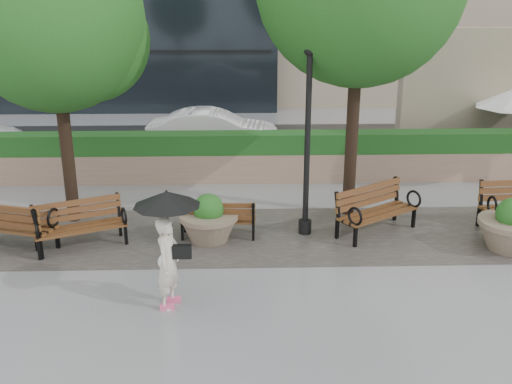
{
  "coord_description": "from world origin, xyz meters",
  "views": [
    {
      "loc": [
        -0.74,
        -8.33,
        4.81
      ],
      "look_at": [
        -0.4,
        2.65,
        1.1
      ],
      "focal_mm": 40.0,
      "sensor_mm": 36.0,
      "label": 1
    }
  ],
  "objects_px": {
    "bench_3": "(376,220)",
    "pedestrian": "(168,238)",
    "bench_2": "(218,226)",
    "planter_right": "(511,230)",
    "lamppost": "(307,155)",
    "bench_0": "(8,234)",
    "bench_1": "(81,235)",
    "planter_left": "(209,223)",
    "car_right": "(214,131)"
  },
  "relations": [
    {
      "from": "bench_3",
      "to": "pedestrian",
      "type": "xyz_separation_m",
      "value": [
        -4.1,
        -2.95,
        0.89
      ]
    },
    {
      "from": "bench_2",
      "to": "pedestrian",
      "type": "distance_m",
      "value": 3.07
    },
    {
      "from": "planter_right",
      "to": "lamppost",
      "type": "xyz_separation_m",
      "value": [
        -4.04,
        0.98,
        1.32
      ]
    },
    {
      "from": "bench_0",
      "to": "planter_right",
      "type": "distance_m",
      "value": 10.14
    },
    {
      "from": "lamppost",
      "to": "planter_right",
      "type": "bearing_deg",
      "value": -13.67
    },
    {
      "from": "bench_3",
      "to": "lamppost",
      "type": "xyz_separation_m",
      "value": [
        -1.54,
        0.03,
        1.45
      ]
    },
    {
      "from": "bench_3",
      "to": "bench_1",
      "type": "bearing_deg",
      "value": 151.23
    },
    {
      "from": "bench_1",
      "to": "bench_2",
      "type": "relative_size",
      "value": 1.2
    },
    {
      "from": "planter_left",
      "to": "bench_2",
      "type": "bearing_deg",
      "value": 46.32
    },
    {
      "from": "planter_left",
      "to": "bench_3",
      "type": "bearing_deg",
      "value": 4.88
    },
    {
      "from": "bench_0",
      "to": "bench_1",
      "type": "relative_size",
      "value": 1.1
    },
    {
      "from": "planter_right",
      "to": "lamppost",
      "type": "distance_m",
      "value": 4.36
    },
    {
      "from": "planter_left",
      "to": "planter_right",
      "type": "bearing_deg",
      "value": -6.08
    },
    {
      "from": "bench_1",
      "to": "planter_right",
      "type": "bearing_deg",
      "value": -26.88
    },
    {
      "from": "bench_0",
      "to": "pedestrian",
      "type": "relative_size",
      "value": 1.07
    },
    {
      "from": "bench_2",
      "to": "planter_left",
      "type": "xyz_separation_m",
      "value": [
        -0.19,
        -0.2,
        0.15
      ]
    },
    {
      "from": "bench_1",
      "to": "bench_2",
      "type": "xyz_separation_m",
      "value": [
        2.77,
        0.47,
        -0.04
      ]
    },
    {
      "from": "bench_0",
      "to": "planter_right",
      "type": "xyz_separation_m",
      "value": [
        10.14,
        -0.36,
        0.12
      ]
    },
    {
      "from": "planter_left",
      "to": "lamppost",
      "type": "height_order",
      "value": "lamppost"
    },
    {
      "from": "bench_1",
      "to": "bench_2",
      "type": "height_order",
      "value": "bench_1"
    },
    {
      "from": "car_right",
      "to": "pedestrian",
      "type": "bearing_deg",
      "value": 179.96
    },
    {
      "from": "bench_1",
      "to": "bench_3",
      "type": "relative_size",
      "value": 0.96
    },
    {
      "from": "lamppost",
      "to": "pedestrian",
      "type": "relative_size",
      "value": 2.03
    },
    {
      "from": "bench_2",
      "to": "planter_right",
      "type": "distance_m",
      "value": 5.97
    },
    {
      "from": "bench_1",
      "to": "bench_3",
      "type": "xyz_separation_m",
      "value": [
        6.18,
        0.58,
        0.02
      ]
    },
    {
      "from": "planter_left",
      "to": "planter_right",
      "type": "height_order",
      "value": "planter_right"
    },
    {
      "from": "pedestrian",
      "to": "bench_3",
      "type": "bearing_deg",
      "value": -35.57
    },
    {
      "from": "bench_1",
      "to": "car_right",
      "type": "height_order",
      "value": "car_right"
    },
    {
      "from": "lamppost",
      "to": "car_right",
      "type": "xyz_separation_m",
      "value": [
        -2.23,
        7.07,
        -1.05
      ]
    },
    {
      "from": "planter_left",
      "to": "planter_right",
      "type": "relative_size",
      "value": 0.93
    },
    {
      "from": "lamppost",
      "to": "pedestrian",
      "type": "height_order",
      "value": "lamppost"
    },
    {
      "from": "bench_0",
      "to": "planter_left",
      "type": "distance_m",
      "value": 4.05
    },
    {
      "from": "bench_2",
      "to": "car_right",
      "type": "distance_m",
      "value": 7.23
    },
    {
      "from": "bench_0",
      "to": "planter_right",
      "type": "bearing_deg",
      "value": -164.63
    },
    {
      "from": "bench_0",
      "to": "bench_3",
      "type": "height_order",
      "value": "bench_0"
    },
    {
      "from": "pedestrian",
      "to": "lamppost",
      "type": "bearing_deg",
      "value": -22.02
    },
    {
      "from": "bench_2",
      "to": "bench_0",
      "type": "bearing_deg",
      "value": 8.86
    },
    {
      "from": "car_right",
      "to": "bench_2",
      "type": "bearing_deg",
      "value": -175.25
    },
    {
      "from": "lamppost",
      "to": "car_right",
      "type": "relative_size",
      "value": 0.93
    },
    {
      "from": "bench_2",
      "to": "car_right",
      "type": "bearing_deg",
      "value": -84.85
    },
    {
      "from": "bench_3",
      "to": "planter_left",
      "type": "xyz_separation_m",
      "value": [
        -3.59,
        -0.31,
        0.1
      ]
    },
    {
      "from": "bench_1",
      "to": "planter_right",
      "type": "relative_size",
      "value": 1.45
    },
    {
      "from": "bench_2",
      "to": "car_right",
      "type": "relative_size",
      "value": 0.37
    },
    {
      "from": "planter_left",
      "to": "car_right",
      "type": "relative_size",
      "value": 0.29
    },
    {
      "from": "bench_2",
      "to": "planter_right",
      "type": "xyz_separation_m",
      "value": [
        5.9,
        -0.85,
        0.18
      ]
    },
    {
      "from": "bench_2",
      "to": "car_right",
      "type": "height_order",
      "value": "car_right"
    },
    {
      "from": "bench_0",
      "to": "planter_left",
      "type": "relative_size",
      "value": 1.71
    },
    {
      "from": "bench_0",
      "to": "bench_2",
      "type": "xyz_separation_m",
      "value": [
        4.23,
        0.49,
        -0.06
      ]
    },
    {
      "from": "bench_3",
      "to": "pedestrian",
      "type": "relative_size",
      "value": 1.01
    },
    {
      "from": "bench_1",
      "to": "planter_left",
      "type": "relative_size",
      "value": 1.55
    }
  ]
}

